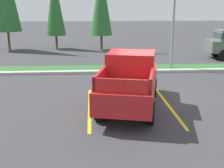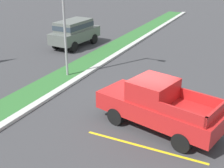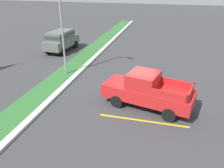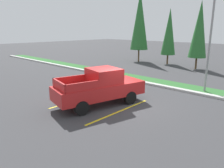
{
  "view_description": "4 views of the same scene",
  "coord_description": "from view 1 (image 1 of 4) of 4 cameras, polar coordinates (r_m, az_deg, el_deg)",
  "views": [
    {
      "loc": [
        -2.38,
        -11.66,
        3.85
      ],
      "look_at": [
        -1.66,
        -1.26,
        1.03
      ],
      "focal_mm": 47.24,
      "sensor_mm": 36.0,
      "label": 1
    },
    {
      "loc": [
        -11.72,
        -4.06,
        6.62
      ],
      "look_at": [
        -0.67,
        1.35,
        1.48
      ],
      "focal_mm": 48.7,
      "sensor_mm": 36.0,
      "label": 2
    },
    {
      "loc": [
        -12.83,
        -1.85,
        6.94
      ],
      "look_at": [
        -1.27,
        1.14,
        1.39
      ],
      "focal_mm": 36.46,
      "sensor_mm": 36.0,
      "label": 3
    },
    {
      "loc": [
        7.61,
        -8.96,
        4.25
      ],
      "look_at": [
        -0.25,
        -0.61,
        1.3
      ],
      "focal_mm": 34.24,
      "sensor_mm": 36.0,
      "label": 4
    }
  ],
  "objects": [
    {
      "name": "cypress_tree_left_inner",
      "position": [
        26.89,
        -11.02,
        15.06
      ],
      "size": [
        1.74,
        1.74,
        6.67
      ],
      "color": "brown",
      "rests_on": "ground"
    },
    {
      "name": "ground_plane",
      "position": [
        12.51,
        7.21,
        -2.9
      ],
      "size": [
        120.0,
        120.0,
        0.0
      ],
      "primitive_type": "plane",
      "color": "#38383A"
    },
    {
      "name": "parking_line_far",
      "position": [
        11.81,
        10.92,
        -4.15
      ],
      "size": [
        0.12,
        4.8,
        0.01
      ],
      "primitive_type": "cube",
      "color": "yellow",
      "rests_on": "ground"
    },
    {
      "name": "parking_line_near",
      "position": [
        11.42,
        -4.34,
        -4.57
      ],
      "size": [
        0.12,
        4.8,
        0.01
      ],
      "primitive_type": "cube",
      "color": "yellow",
      "rests_on": "ground"
    },
    {
      "name": "grass_median",
      "position": [
        18.32,
        3.58,
        3.09
      ],
      "size": [
        56.0,
        1.8,
        0.06
      ],
      "primitive_type": "cube",
      "color": "#2D662D",
      "rests_on": "ground"
    },
    {
      "name": "curb_strip",
      "position": [
        17.25,
        4.06,
        2.47
      ],
      "size": [
        56.0,
        0.4,
        0.15
      ],
      "primitive_type": "cube",
      "color": "#B2B2AD",
      "rests_on": "ground"
    },
    {
      "name": "pickup_truck_main",
      "position": [
        11.26,
        3.53,
        0.67
      ],
      "size": [
        3.07,
        5.52,
        2.1
      ],
      "color": "black",
      "rests_on": "ground"
    },
    {
      "name": "cypress_tree_center",
      "position": [
        25.77,
        -2.12,
        15.95
      ],
      "size": [
        1.86,
        1.86,
        7.16
      ],
      "color": "brown",
      "rests_on": "ground"
    }
  ]
}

